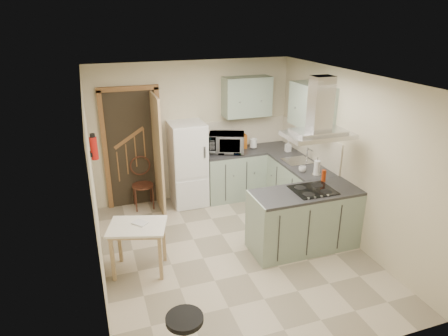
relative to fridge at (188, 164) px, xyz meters
name	(u,v)px	position (x,y,z in m)	size (l,w,h in m)	color
floor	(234,252)	(0.20, -1.80, -0.75)	(4.20, 4.20, 0.00)	#BDAE93
ceiling	(235,78)	(0.20, -1.80, 1.75)	(4.20, 4.20, 0.00)	silver
back_wall	(194,131)	(0.20, 0.30, 0.50)	(3.60, 3.60, 0.00)	beige
left_wall	(94,191)	(-1.60, -1.80, 0.50)	(4.20, 4.20, 0.00)	beige
right_wall	(349,158)	(2.00, -1.80, 0.50)	(4.20, 4.20, 0.00)	beige
doorway	(133,149)	(-0.90, 0.27, 0.30)	(1.10, 0.12, 2.10)	brown
fridge	(188,164)	(0.00, 0.00, 0.00)	(0.60, 0.60, 1.50)	white
counter_back	(233,174)	(0.86, 0.00, -0.30)	(1.08, 0.60, 0.90)	#9EB2A0
counter_right	(291,182)	(1.70, -0.68, -0.30)	(0.60, 1.95, 0.90)	#9EB2A0
splashback	(243,132)	(1.16, 0.29, 0.40)	(1.68, 0.02, 0.50)	beige
wall_cabinet_back	(247,97)	(1.15, 0.12, 1.10)	(0.85, 0.35, 0.70)	#9EB2A0
wall_cabinet_right	(311,107)	(1.82, -0.95, 1.10)	(0.35, 0.90, 0.70)	#9EB2A0
peninsula	(304,220)	(1.22, -1.98, -0.30)	(1.55, 0.65, 0.90)	#9EB2A0
hob	(313,190)	(1.32, -1.98, 0.16)	(0.58, 0.50, 0.01)	black
extractor_hood	(318,135)	(1.32, -1.98, 0.97)	(0.90, 0.55, 0.10)	silver
sink	(298,161)	(1.70, -0.85, 0.16)	(0.45, 0.40, 0.01)	silver
fire_extinguisher	(94,148)	(-1.54, -0.90, 0.75)	(0.10, 0.10, 0.32)	#B2140F
drop_leaf_table	(139,248)	(-1.13, -1.78, -0.41)	(0.73, 0.55, 0.68)	tan
bentwood_chair	(143,186)	(-0.81, 0.09, -0.33)	(0.37, 0.37, 0.83)	#51371B
microwave	(227,143)	(0.72, 0.00, 0.32)	(0.62, 0.42, 0.34)	black
kettle	(253,143)	(1.26, 0.03, 0.25)	(0.14, 0.14, 0.20)	white
cereal_box	(244,141)	(1.11, 0.13, 0.28)	(0.07, 0.17, 0.26)	#CD6418
soap_bottle	(288,146)	(1.78, -0.35, 0.25)	(0.09, 0.09, 0.20)	#9E9DA8
paper_towel	(317,167)	(1.68, -1.49, 0.27)	(0.10, 0.10, 0.24)	silver
cup	(302,169)	(1.53, -1.31, 0.20)	(0.12, 0.12, 0.09)	silver
red_bottle	(324,176)	(1.64, -1.75, 0.24)	(0.06, 0.06, 0.18)	#AE340E
book	(136,223)	(-1.14, -1.78, -0.02)	(0.14, 0.19, 0.09)	#9A4533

